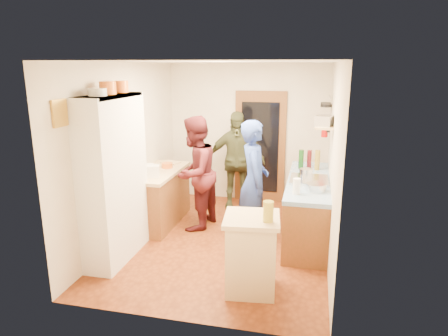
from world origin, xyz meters
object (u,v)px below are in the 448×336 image
(person_hob, at_px, (256,181))
(person_back, at_px, (237,161))
(island_base, at_px, (251,256))
(hutch_body, at_px, (114,179))
(right_counter_base, at_px, (307,209))
(person_left, at_px, (198,173))

(person_hob, height_order, person_back, person_hob)
(island_base, bearing_deg, person_back, 104.73)
(hutch_body, distance_m, right_counter_base, 2.90)
(right_counter_base, relative_size, island_base, 2.56)
(hutch_body, distance_m, person_left, 1.49)
(hutch_body, relative_size, island_base, 2.56)
(hutch_body, relative_size, person_left, 1.22)
(right_counter_base, bearing_deg, person_hob, -158.92)
(person_left, distance_m, person_back, 1.09)
(hutch_body, xyz_separation_m, person_back, (1.20, 2.25, -0.21))
(island_base, bearing_deg, person_hob, 96.52)
(hutch_body, bearing_deg, island_base, -12.94)
(person_hob, bearing_deg, island_base, 172.21)
(hutch_body, relative_size, right_counter_base, 1.00)
(island_base, bearing_deg, right_counter_base, 71.23)
(hutch_body, bearing_deg, person_hob, 30.04)
(right_counter_base, xyz_separation_m, person_back, (-1.30, 0.95, 0.47))
(hutch_body, relative_size, person_back, 1.24)
(person_hob, relative_size, person_left, 1.00)
(person_left, relative_size, person_back, 1.01)
(person_left, height_order, person_back, person_left)
(person_back, bearing_deg, hutch_body, -127.85)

